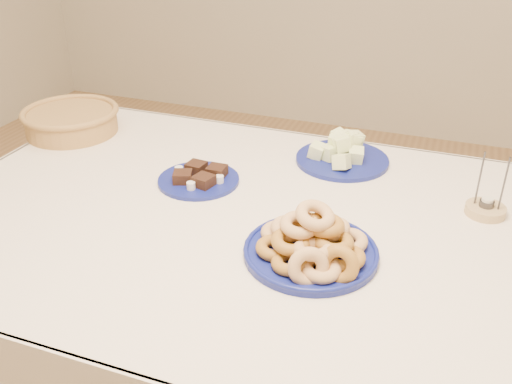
{
  "coord_description": "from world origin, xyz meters",
  "views": [
    {
      "loc": [
        0.4,
        -1.13,
        1.48
      ],
      "look_at": [
        0.0,
        -0.05,
        0.85
      ],
      "focal_mm": 40.0,
      "sensor_mm": 36.0,
      "label": 1
    }
  ],
  "objects_px": {
    "dining_table": "(263,254)",
    "melon_plate": "(342,152)",
    "wicker_basket": "(71,120)",
    "donut_platter": "(312,245)",
    "brownie_plate": "(199,178)",
    "candle_holder": "(486,209)"
  },
  "relations": [
    {
      "from": "wicker_basket",
      "to": "donut_platter",
      "type": "bearing_deg",
      "value": -24.08
    },
    {
      "from": "dining_table",
      "to": "brownie_plate",
      "type": "xyz_separation_m",
      "value": [
        -0.23,
        0.12,
        0.12
      ]
    },
    {
      "from": "donut_platter",
      "to": "brownie_plate",
      "type": "relative_size",
      "value": 1.54
    },
    {
      "from": "donut_platter",
      "to": "melon_plate",
      "type": "height_order",
      "value": "donut_platter"
    },
    {
      "from": "wicker_basket",
      "to": "candle_holder",
      "type": "height_order",
      "value": "candle_holder"
    },
    {
      "from": "dining_table",
      "to": "wicker_basket",
      "type": "distance_m",
      "value": 0.84
    },
    {
      "from": "melon_plate",
      "to": "donut_platter",
      "type": "bearing_deg",
      "value": -84.66
    },
    {
      "from": "dining_table",
      "to": "candle_holder",
      "type": "relative_size",
      "value": 10.47
    },
    {
      "from": "brownie_plate",
      "to": "donut_platter",
      "type": "bearing_deg",
      "value": -31.69
    },
    {
      "from": "dining_table",
      "to": "melon_plate",
      "type": "distance_m",
      "value": 0.42
    },
    {
      "from": "donut_platter",
      "to": "wicker_basket",
      "type": "xyz_separation_m",
      "value": [
        -0.93,
        0.41,
        0.01
      ]
    },
    {
      "from": "brownie_plate",
      "to": "wicker_basket",
      "type": "xyz_separation_m",
      "value": [
        -0.54,
        0.18,
        0.03
      ]
    },
    {
      "from": "dining_table",
      "to": "brownie_plate",
      "type": "bearing_deg",
      "value": 152.34
    },
    {
      "from": "donut_platter",
      "to": "melon_plate",
      "type": "xyz_separation_m",
      "value": [
        -0.05,
        0.5,
        -0.0
      ]
    },
    {
      "from": "brownie_plate",
      "to": "melon_plate",
      "type": "bearing_deg",
      "value": 37.92
    },
    {
      "from": "melon_plate",
      "to": "brownie_plate",
      "type": "xyz_separation_m",
      "value": [
        -0.34,
        -0.26,
        -0.02
      ]
    },
    {
      "from": "donut_platter",
      "to": "candle_holder",
      "type": "bearing_deg",
      "value": 42.89
    },
    {
      "from": "donut_platter",
      "to": "brownie_plate",
      "type": "bearing_deg",
      "value": 148.31
    },
    {
      "from": "wicker_basket",
      "to": "dining_table",
      "type": "bearing_deg",
      "value": -21.05
    },
    {
      "from": "donut_platter",
      "to": "candle_holder",
      "type": "height_order",
      "value": "candle_holder"
    },
    {
      "from": "melon_plate",
      "to": "brownie_plate",
      "type": "bearing_deg",
      "value": -142.08
    },
    {
      "from": "brownie_plate",
      "to": "wicker_basket",
      "type": "height_order",
      "value": "wicker_basket"
    }
  ]
}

